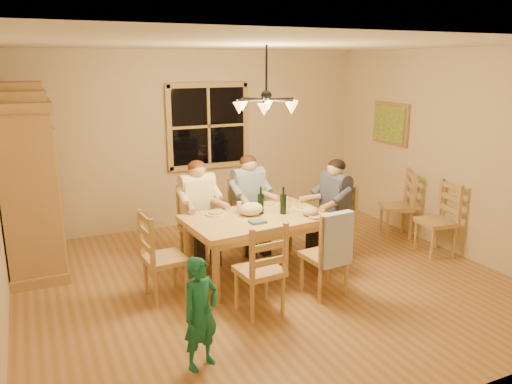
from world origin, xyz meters
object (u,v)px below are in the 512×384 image
adult_plaid_man (249,192)px  adult_slate_man (334,197)px  dining_table (257,225)px  chair_spare_front (435,233)px  chair_spare_back (396,216)px  chair_near_left (259,284)px  chair_near_right (324,268)px  chandelier (266,104)px  chair_end_left (165,272)px  child (201,313)px  armoire (30,186)px  chair_far_right (249,230)px  wine_bottle_b (283,200)px  wine_bottle_a (261,200)px  chair_end_right (333,236)px  chair_far_left (199,239)px  adult_woman (198,199)px

adult_plaid_man → adult_slate_man: same height
dining_table → adult_slate_man: size_ratio=1.98×
chair_spare_front → chair_spare_back: same height
chair_near_left → chair_near_right: 0.83m
chandelier → chair_end_left: 2.13m
child → chair_spare_back: (3.68, 1.92, -0.19)m
armoire → chair_far_right: armoire is taller
armoire → chair_spare_back: size_ratio=2.32×
adult_slate_man → chair_spare_back: adult_slate_man is taller
wine_bottle_b → chair_spare_front: size_ratio=0.33×
armoire → chair_near_left: bearing=-47.4°
chair_near_right → wine_bottle_b: (-0.15, 0.70, 0.62)m
armoire → chair_near_right: (2.87, -2.16, -0.75)m
chair_far_right → adult_slate_man: bearing=136.6°
wine_bottle_b → armoire: bearing=151.8°
chair_near_left → wine_bottle_a: (0.44, 0.89, 0.62)m
child → dining_table: bearing=30.1°
dining_table → child: bearing=-129.1°
dining_table → chair_end_right: (1.15, 0.10, -0.35)m
armoire → chair_near_right: armoire is taller
chair_end_left → adult_plaid_man: bearing=118.0°
chair_far_left → chair_end_left: same height
adult_woman → child: bearing=67.2°
chair_spare_front → wine_bottle_b: bearing=89.7°
chair_far_left → chair_near_left: size_ratio=1.00×
dining_table → chair_near_right: (0.48, -0.75, -0.35)m
chair_far_left → chair_near_right: bearing=117.9°
armoire → chair_spare_front: bearing=-20.0°
chair_spare_front → chair_near_right: bearing=108.9°
chair_far_left → wine_bottle_a: size_ratio=3.00×
chair_near_right → chair_spare_back: (2.00, 1.18, 0.00)m
chair_end_right → chair_spare_front: 1.40m
dining_table → chair_spare_back: (2.47, 0.44, -0.35)m
armoire → chair_end_right: bearing=-20.4°
armoire → adult_woman: (1.92, -0.67, -0.22)m
chandelier → chair_far_right: chandelier is taller
chair_far_left → chair_far_right: same height
chair_spare_back → wine_bottle_a: bearing=122.4°
chandelier → child: bearing=-133.5°
chair_far_right → chair_near_left: (-0.60, -1.62, 0.00)m
chair_far_right → child: (-1.46, -2.29, 0.19)m
chair_far_right → chair_end_left: same height
chair_near_right → adult_plaid_man: bearing=93.4°
adult_slate_man → chair_near_right: bearing=136.7°
adult_plaid_man → chair_spare_front: bearing=147.6°
chair_end_right → chair_spare_front: bearing=-113.5°
dining_table → chair_near_left: (-0.35, -0.81, -0.35)m
chandelier → adult_woman: 1.63m
chair_far_left → chair_spare_back: (2.95, -0.31, 0.00)m
chair_near_right → wine_bottle_b: size_ratio=3.00×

